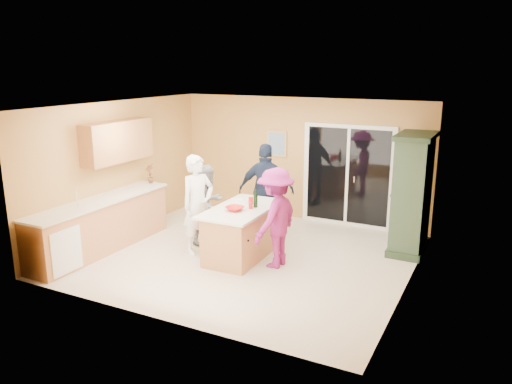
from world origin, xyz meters
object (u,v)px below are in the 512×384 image
at_px(kitchen_island, 242,234).
at_px(green_hutch, 412,195).
at_px(woman_white, 198,205).
at_px(woman_magenta, 276,218).
at_px(woman_grey, 208,204).
at_px(woman_navy, 266,191).

bearing_deg(kitchen_island, green_hutch, 31.65).
bearing_deg(woman_white, woman_magenta, -65.58).
height_order(kitchen_island, green_hutch, green_hutch).
height_order(woman_grey, woman_navy, woman_navy).
distance_m(woman_white, woman_magenta, 1.47).
bearing_deg(woman_grey, woman_navy, -36.67).
relative_size(woman_grey, woman_magenta, 0.89).
relative_size(green_hutch, woman_white, 1.20).
xyz_separation_m(kitchen_island, woman_grey, (-0.90, 0.38, 0.33)).
relative_size(kitchen_island, green_hutch, 0.80).
height_order(kitchen_island, woman_magenta, woman_magenta).
xyz_separation_m(green_hutch, woman_magenta, (-1.85, -1.71, -0.20)).
distance_m(woman_grey, woman_magenta, 1.66).
bearing_deg(woman_white, green_hutch, -39.89).
bearing_deg(woman_magenta, green_hutch, 138.51).
relative_size(green_hutch, woman_navy, 1.17).
bearing_deg(green_hutch, kitchen_island, -147.45).
height_order(green_hutch, woman_grey, green_hutch).
bearing_deg(woman_grey, kitchen_island, -104.76).
xyz_separation_m(kitchen_island, green_hutch, (2.53, 1.62, 0.62)).
bearing_deg(woman_navy, woman_white, 45.18).
bearing_deg(woman_grey, woman_magenta, -98.43).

